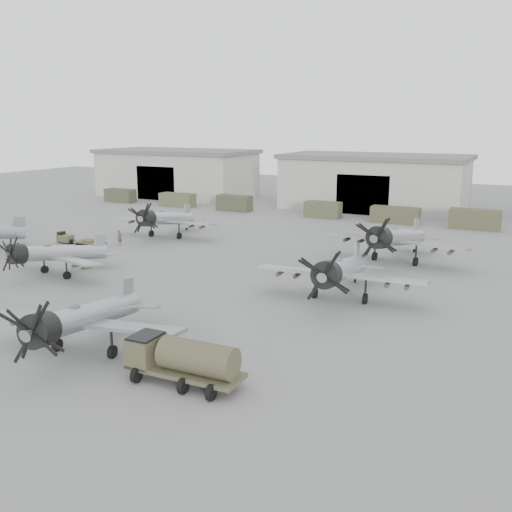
# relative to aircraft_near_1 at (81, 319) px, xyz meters

# --- Properties ---
(ground) EXTENTS (220.00, 220.00, 0.00)m
(ground) POSITION_rel_aircraft_near_1_xyz_m (-0.18, 4.54, -2.29)
(ground) COLOR slate
(ground) RESTS_ON ground
(hangar_left) EXTENTS (29.00, 14.80, 8.70)m
(hangar_left) POSITION_rel_aircraft_near_1_xyz_m (-38.18, 66.50, 2.09)
(hangar_left) COLOR #B2B3A7
(hangar_left) RESTS_ON ground
(hangar_center) EXTENTS (29.00, 14.80, 8.70)m
(hangar_center) POSITION_rel_aircraft_near_1_xyz_m (-0.18, 66.50, 2.09)
(hangar_center) COLOR #B2B3A7
(hangar_center) RESTS_ON ground
(support_truck_0) EXTENTS (5.47, 2.20, 2.31)m
(support_truck_0) POSITION_rel_aircraft_near_1_xyz_m (-42.14, 54.54, -1.13)
(support_truck_0) COLOR #393E29
(support_truck_0) RESTS_ON ground
(support_truck_1) EXTENTS (6.06, 2.20, 2.19)m
(support_truck_1) POSITION_rel_aircraft_near_1_xyz_m (-30.12, 54.54, -1.19)
(support_truck_1) COLOR #494C31
(support_truck_1) RESTS_ON ground
(support_truck_2) EXTENTS (5.52, 2.20, 2.46)m
(support_truck_2) POSITION_rel_aircraft_near_1_xyz_m (-19.36, 54.54, -1.06)
(support_truck_2) COLOR #373D27
(support_truck_2) RESTS_ON ground
(support_truck_3) EXTENTS (5.27, 2.20, 2.35)m
(support_truck_3) POSITION_rel_aircraft_near_1_xyz_m (-4.54, 54.54, -1.11)
(support_truck_3) COLOR #41472E
(support_truck_3) RESTS_ON ground
(support_truck_4) EXTENTS (6.65, 2.20, 2.26)m
(support_truck_4) POSITION_rel_aircraft_near_1_xyz_m (6.07, 54.54, -1.15)
(support_truck_4) COLOR #42412B
(support_truck_4) RESTS_ON ground
(support_truck_5) EXTENTS (6.36, 2.20, 2.61)m
(support_truck_5) POSITION_rel_aircraft_near_1_xyz_m (16.44, 54.54, -0.98)
(support_truck_5) COLOR #42422B
(support_truck_5) RESTS_ON ground
(aircraft_near_1) EXTENTS (12.67, 11.40, 5.03)m
(aircraft_near_1) POSITION_rel_aircraft_near_1_xyz_m (0.00, 0.00, 0.00)
(aircraft_near_1) COLOR gray
(aircraft_near_1) RESTS_ON ground
(aircraft_mid_1) EXTENTS (11.61, 10.45, 4.61)m
(aircraft_mid_1) POSITION_rel_aircraft_near_1_xyz_m (-15.17, 12.62, -0.19)
(aircraft_mid_1) COLOR #9A9CA2
(aircraft_mid_1) RESTS_ON ground
(aircraft_mid_2) EXTENTS (13.39, 12.04, 5.34)m
(aircraft_mid_2) POSITION_rel_aircraft_near_1_xyz_m (10.40, 17.07, 0.14)
(aircraft_mid_2) COLOR #A0A3A9
(aircraft_mid_2) RESTS_ON ground
(aircraft_far_0) EXTENTS (12.95, 11.65, 5.16)m
(aircraft_far_0) POSITION_rel_aircraft_near_1_xyz_m (-16.52, 31.66, 0.06)
(aircraft_far_0) COLOR #9C9FA5
(aircraft_far_0) RESTS_ON ground
(aircraft_far_1) EXTENTS (14.14, 12.73, 5.62)m
(aircraft_far_1) POSITION_rel_aircraft_near_1_xyz_m (11.37, 31.31, 0.27)
(aircraft_far_1) COLOR #919499
(aircraft_far_1) RESTS_ON ground
(fuel_tanker) EXTENTS (6.51, 3.02, 2.50)m
(fuel_tanker) POSITION_rel_aircraft_near_1_xyz_m (7.51, -0.48, -0.85)
(fuel_tanker) COLOR #44422C
(fuel_tanker) RESTS_ON ground
(tug_trailer) EXTENTS (6.64, 1.52, 1.33)m
(tug_trailer) POSITION_rel_aircraft_near_1_xyz_m (-23.62, 24.01, -1.79)
(tug_trailer) COLOR #4B4831
(tug_trailer) RESTS_ON ground
(ground_crew) EXTENTS (0.52, 0.70, 1.73)m
(ground_crew) POSITION_rel_aircraft_near_1_xyz_m (-18.62, 25.94, -1.42)
(ground_crew) COLOR #46452D
(ground_crew) RESTS_ON ground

